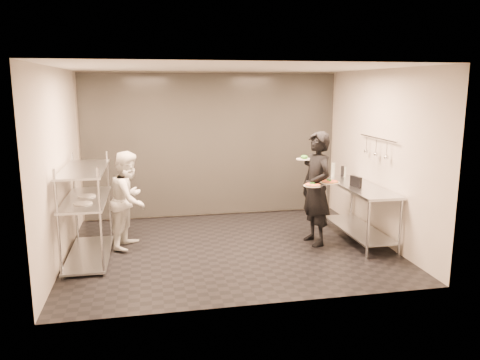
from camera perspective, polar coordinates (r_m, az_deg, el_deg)
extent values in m
cube|color=black|center=(7.53, -1.20, -8.26)|extent=(5.00, 4.00, 0.00)
cube|color=silver|center=(7.09, -1.30, 13.56)|extent=(5.00, 4.00, 0.00)
cube|color=beige|center=(9.14, -3.42, 4.28)|extent=(5.00, 0.00, 2.80)
cube|color=beige|center=(5.25, 2.52, -1.10)|extent=(5.00, 0.00, 2.80)
cube|color=beige|center=(7.19, -21.29, 1.54)|extent=(0.00, 4.00, 2.80)
cube|color=beige|center=(7.99, 16.72, 2.77)|extent=(0.00, 4.00, 2.80)
cube|color=white|center=(9.11, -3.40, 4.25)|extent=(4.90, 0.04, 2.74)
cylinder|color=#ACAEB3|center=(6.58, -21.32, -5.15)|extent=(0.04, 0.04, 1.50)
cylinder|color=#ACAEB3|center=(8.05, -19.47, -2.06)|extent=(0.04, 0.04, 1.50)
cylinder|color=#ACAEB3|center=(6.50, -16.62, -5.03)|extent=(0.04, 0.04, 1.50)
cylinder|color=#ACAEB3|center=(7.98, -15.63, -1.93)|extent=(0.04, 0.04, 1.50)
cube|color=#B1B6BC|center=(7.47, -17.86, -8.59)|extent=(0.60, 1.60, 0.03)
cube|color=#B1B6BC|center=(7.23, -18.27, -2.24)|extent=(0.60, 1.60, 0.03)
cube|color=#B1B6BC|center=(7.14, -18.50, 1.27)|extent=(0.60, 1.60, 0.03)
cylinder|color=silver|center=(6.89, -18.62, -2.72)|extent=(0.26, 0.26, 0.01)
cylinder|color=silver|center=(7.32, -18.19, -1.87)|extent=(0.26, 0.26, 0.01)
cylinder|color=#ACAEB3|center=(7.19, 15.35, -5.86)|extent=(0.04, 0.04, 0.90)
cylinder|color=#ACAEB3|center=(8.70, 10.34, -2.62)|extent=(0.04, 0.04, 0.90)
cylinder|color=#ACAEB3|center=(7.43, 18.96, -5.52)|extent=(0.04, 0.04, 0.90)
cylinder|color=#ACAEB3|center=(8.90, 13.46, -2.44)|extent=(0.04, 0.04, 0.90)
cube|color=#B1B6BC|center=(8.12, 14.21, -5.81)|extent=(0.57, 1.71, 0.03)
cube|color=#B1B6BC|center=(7.94, 14.47, -0.83)|extent=(0.60, 1.80, 0.04)
cylinder|color=#ACAEB3|center=(7.93, 16.46, 4.91)|extent=(0.02, 1.20, 0.02)
cylinder|color=#ACAEB3|center=(7.63, 17.48, 3.62)|extent=(0.01, 0.01, 0.22)
sphere|color=#ACAEB3|center=(7.64, 17.42, 2.66)|extent=(0.07, 0.07, 0.07)
cylinder|color=#ACAEB3|center=(7.93, 16.28, 3.98)|extent=(0.01, 0.01, 0.22)
sphere|color=#ACAEB3|center=(7.95, 16.22, 3.05)|extent=(0.07, 0.07, 0.07)
cylinder|color=#ACAEB3|center=(8.24, 15.17, 4.31)|extent=(0.01, 0.01, 0.22)
sphere|color=#ACAEB3|center=(8.26, 15.12, 3.41)|extent=(0.07, 0.07, 0.07)
imported|color=black|center=(7.59, 9.29, -1.05)|extent=(0.55, 0.73, 1.83)
imported|color=white|center=(7.60, -13.36, -2.33)|extent=(0.80, 0.90, 1.54)
cylinder|color=silver|center=(7.32, 8.86, -0.69)|extent=(0.29, 0.29, 0.01)
cylinder|color=#A87B3C|center=(7.32, 8.86, -0.60)|extent=(0.25, 0.25, 0.02)
cylinder|color=red|center=(7.31, 8.86, -0.52)|extent=(0.22, 0.22, 0.01)
sphere|color=#155513|center=(7.31, 8.86, -0.46)|extent=(0.04, 0.04, 0.04)
cylinder|color=silver|center=(7.46, 10.86, -0.29)|extent=(0.30, 0.30, 0.01)
cylinder|color=#A87B3C|center=(7.45, 10.87, -0.20)|extent=(0.27, 0.27, 0.02)
cylinder|color=red|center=(7.45, 10.87, -0.13)|extent=(0.24, 0.24, 0.01)
sphere|color=#155513|center=(7.45, 10.87, -0.07)|extent=(0.04, 0.04, 0.04)
cylinder|color=silver|center=(7.70, 7.85, 2.54)|extent=(0.26, 0.26, 0.01)
ellipsoid|color=#1D5C17|center=(7.70, 7.86, 2.79)|extent=(0.13, 0.13, 0.07)
cube|color=black|center=(7.80, 13.94, -0.20)|extent=(0.11, 0.25, 0.18)
cylinder|color=#94A092|center=(8.56, 11.29, 1.21)|extent=(0.07, 0.07, 0.26)
cylinder|color=#94A092|center=(8.66, 12.66, 1.02)|extent=(0.06, 0.06, 0.19)
cylinder|color=black|center=(8.64, 12.38, 1.04)|extent=(0.06, 0.06, 0.19)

